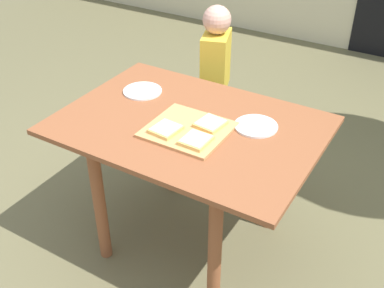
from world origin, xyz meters
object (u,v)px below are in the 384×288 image
(cutting_board, at_px, (188,130))
(plate_white_right, at_px, (256,126))
(pizza_slice_near_right, at_px, (196,140))
(child_left, at_px, (215,81))
(pizza_slice_far_right, at_px, (210,123))
(plate_white_left, at_px, (143,91))
(dining_table, at_px, (189,145))
(pizza_slice_near_left, at_px, (166,129))

(cutting_board, bearing_deg, plate_white_right, 37.08)
(pizza_slice_near_right, height_order, child_left, child_left)
(pizza_slice_far_right, bearing_deg, pizza_slice_near_right, -85.38)
(pizza_slice_near_right, relative_size, plate_white_right, 0.65)
(plate_white_left, bearing_deg, pizza_slice_far_right, -15.12)
(child_left, bearing_deg, plate_white_left, -103.22)
(cutting_board, bearing_deg, pizza_slice_near_right, -41.31)
(pizza_slice_near_right, relative_size, plate_white_left, 0.65)
(plate_white_left, distance_m, child_left, 0.57)
(dining_table, relative_size, plate_white_left, 6.04)
(cutting_board, distance_m, plate_white_left, 0.43)
(cutting_board, relative_size, pizza_slice_far_right, 2.51)
(child_left, bearing_deg, pizza_slice_near_left, -76.79)
(dining_table, xyz_separation_m, plate_white_left, (-0.35, 0.14, 0.12))
(dining_table, bearing_deg, cutting_board, -63.70)
(plate_white_right, bearing_deg, dining_table, -155.62)
(dining_table, bearing_deg, plate_white_right, 24.38)
(dining_table, height_order, cutting_board, cutting_board)
(pizza_slice_near_right, xyz_separation_m, child_left, (-0.34, 0.80, -0.16))
(plate_white_left, bearing_deg, pizza_slice_near_left, -39.91)
(dining_table, distance_m, pizza_slice_near_right, 0.22)
(pizza_slice_near_left, distance_m, plate_white_left, 0.41)
(plate_white_right, height_order, plate_white_left, same)
(pizza_slice_near_right, bearing_deg, cutting_board, 138.69)
(pizza_slice_far_right, relative_size, plate_white_left, 0.71)
(pizza_slice_far_right, height_order, plate_white_left, pizza_slice_far_right)
(pizza_slice_near_right, distance_m, child_left, 0.89)
(pizza_slice_near_left, distance_m, plate_white_right, 0.40)
(plate_white_right, bearing_deg, pizza_slice_far_right, -147.15)
(pizza_slice_near_right, distance_m, plate_white_right, 0.30)
(dining_table, height_order, pizza_slice_near_right, pizza_slice_near_right)
(child_left, bearing_deg, pizza_slice_far_right, -63.40)
(pizza_slice_near_right, bearing_deg, dining_table, 130.34)
(pizza_slice_far_right, xyz_separation_m, plate_white_right, (0.17, 0.11, -0.02))
(pizza_slice_far_right, height_order, pizza_slice_near_right, same)
(cutting_board, height_order, pizza_slice_far_right, pizza_slice_far_right)
(pizza_slice_near_left, xyz_separation_m, plate_white_left, (-0.31, 0.26, -0.02))
(plate_white_right, distance_m, child_left, 0.75)
(cutting_board, bearing_deg, child_left, 109.44)
(pizza_slice_near_left, bearing_deg, child_left, 103.21)
(plate_white_right, height_order, child_left, child_left)
(dining_table, relative_size, cutting_board, 3.40)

